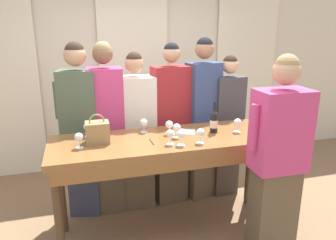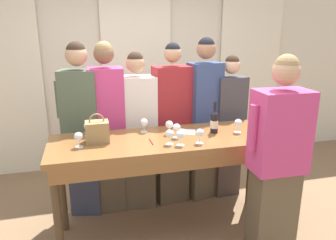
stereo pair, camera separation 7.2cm
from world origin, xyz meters
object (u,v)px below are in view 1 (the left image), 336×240
at_px(wine_glass_near_host, 169,125).
at_px(guest_navy_coat, 203,117).
at_px(guest_cream_sweater, 136,133).
at_px(wine_glass_back_right, 238,123).
at_px(wine_glass_by_bottle, 257,122).
at_px(wine_glass_back_mid, 200,133).
at_px(guest_pink_top, 107,128).
at_px(wine_glass_center_mid, 268,126).
at_px(wine_glass_front_left, 79,138).
at_px(wine_glass_front_mid, 170,134).
at_px(wine_glass_back_left, 177,128).
at_px(wine_glass_center_right, 181,135).
at_px(tasting_bar, 171,150).
at_px(guest_beige_cap, 227,125).
at_px(guest_striped_shirt, 171,124).
at_px(wine_bottle, 214,121).
at_px(wine_glass_front_right, 87,127).
at_px(wine_glass_center_left, 144,123).
at_px(host_pouring, 277,162).
at_px(handbag, 97,132).
at_px(guest_olive_jacket, 81,129).

bearing_deg(wine_glass_near_host, guest_navy_coat, 42.41).
distance_m(wine_glass_near_host, guest_cream_sweater, 0.58).
bearing_deg(wine_glass_back_right, wine_glass_by_bottle, -4.44).
xyz_separation_m(wine_glass_back_mid, guest_pink_top, (-0.75, 0.79, -0.13)).
height_order(wine_glass_center_mid, wine_glass_by_bottle, same).
xyz_separation_m(wine_glass_front_left, wine_glass_front_mid, (0.77, -0.13, 0.00)).
bearing_deg(wine_glass_front_left, wine_glass_back_mid, -9.17).
bearing_deg(guest_cream_sweater, wine_glass_back_left, -65.23).
xyz_separation_m(wine_glass_front_left, wine_glass_center_right, (0.85, -0.17, 0.00)).
distance_m(tasting_bar, guest_beige_cap, 1.05).
distance_m(wine_glass_by_bottle, guest_cream_sweater, 1.28).
relative_size(wine_glass_front_mid, guest_striped_shirt, 0.07).
xyz_separation_m(wine_bottle, wine_glass_center_right, (-0.42, -0.26, -0.02)).
relative_size(wine_glass_front_left, wine_glass_front_right, 1.00).
distance_m(wine_bottle, guest_cream_sweater, 0.89).
xyz_separation_m(wine_glass_center_left, wine_glass_center_right, (0.24, -0.44, 0.00)).
height_order(wine_glass_front_mid, wine_glass_center_left, same).
bearing_deg(tasting_bar, wine_glass_front_mid, -107.69).
bearing_deg(host_pouring, wine_glass_front_mid, 152.70).
height_order(handbag, guest_beige_cap, guest_beige_cap).
height_order(tasting_bar, wine_glass_back_mid, wine_glass_back_mid).
xyz_separation_m(wine_glass_front_mid, wine_glass_back_mid, (0.26, -0.04, 0.00)).
xyz_separation_m(wine_glass_by_bottle, guest_navy_coat, (-0.33, 0.62, -0.10)).
height_order(guest_olive_jacket, guest_pink_top, same).
bearing_deg(handbag, wine_glass_near_host, 3.74).
bearing_deg(guest_olive_jacket, wine_glass_back_left, -34.98).
relative_size(wine_glass_front_mid, wine_glass_by_bottle, 1.00).
bearing_deg(tasting_bar, wine_glass_center_left, 129.55).
height_order(handbag, wine_glass_center_mid, handbag).
relative_size(wine_bottle, host_pouring, 0.17).
relative_size(guest_pink_top, host_pouring, 1.03).
relative_size(wine_glass_center_left, guest_navy_coat, 0.07).
relative_size(guest_striped_shirt, host_pouring, 1.02).
bearing_deg(wine_glass_center_right, guest_olive_jacket, 136.13).
bearing_deg(wine_glass_back_right, wine_glass_back_mid, -157.04).
xyz_separation_m(wine_bottle, handbag, (-1.11, 0.01, -0.01)).
bearing_deg(wine_glass_front_right, wine_glass_center_right, -30.90).
bearing_deg(wine_glass_front_mid, wine_glass_front_left, 170.75).
bearing_deg(wine_glass_center_mid, wine_glass_near_host, 162.39).
xyz_separation_m(handbag, wine_glass_near_host, (0.67, 0.04, -0.01)).
bearing_deg(guest_beige_cap, wine_glass_back_left, -143.35).
height_order(handbag, guest_navy_coat, guest_navy_coat).
relative_size(wine_glass_front_mid, wine_glass_back_mid, 1.00).
bearing_deg(wine_glass_near_host, guest_cream_sweater, 115.66).
height_order(wine_glass_center_left, guest_beige_cap, guest_beige_cap).
bearing_deg(guest_cream_sweater, wine_glass_center_left, -87.60).
bearing_deg(tasting_bar, guest_beige_cap, 34.88).
height_order(wine_glass_center_left, wine_glass_back_right, same).
bearing_deg(guest_cream_sweater, wine_glass_back_right, -33.84).
bearing_deg(guest_striped_shirt, guest_beige_cap, 0.00).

